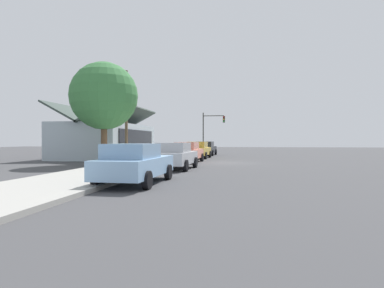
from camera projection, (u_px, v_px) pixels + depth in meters
ground_plane at (225, 163)px, 25.25m from camera, size 120.00×120.00×0.00m
sidewalk_curb at (154, 161)px, 26.10m from camera, size 60.00×4.20×0.16m
car_skyblue at (135, 163)px, 13.05m from camera, size 4.88×2.18×1.59m
car_silver at (175, 156)px, 19.58m from camera, size 4.43×2.24×1.59m
car_coral at (188, 152)px, 25.63m from camera, size 4.61×2.08×1.59m
car_mustard at (198, 150)px, 31.63m from camera, size 4.64×2.15×1.59m
car_charcoal at (206, 148)px, 37.79m from camera, size 4.86×2.22×1.59m
storefront_building at (108, 140)px, 32.84m from camera, size 12.89×6.48×5.06m
shade_tree at (104, 96)px, 23.48m from camera, size 4.80×4.80×7.28m
traffic_light_main at (212, 126)px, 41.31m from camera, size 0.37×2.79×5.20m
utility_pole_wooden at (126, 114)px, 27.31m from camera, size 1.80×0.24×7.50m
fire_hydrant_red at (173, 156)px, 26.38m from camera, size 0.22×0.22×0.71m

